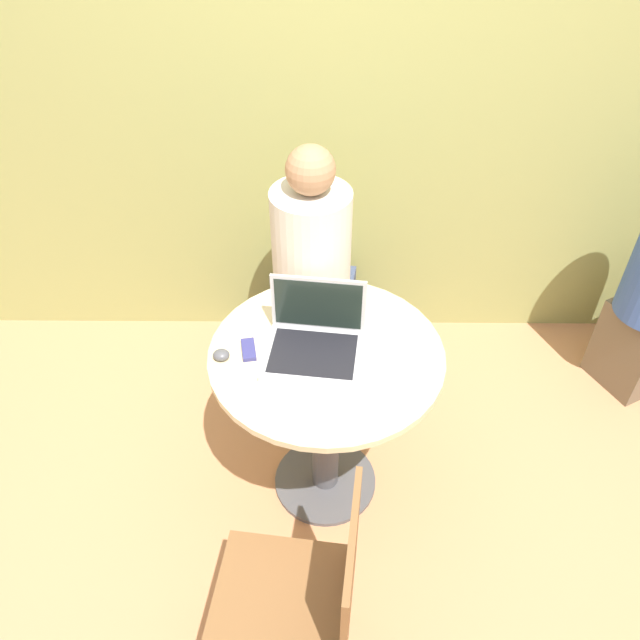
% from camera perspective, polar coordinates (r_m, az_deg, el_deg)
% --- Properties ---
extents(ground_plane, '(12.00, 12.00, 0.00)m').
position_cam_1_polar(ground_plane, '(2.72, 0.48, -14.54)').
color(ground_plane, tan).
extents(back_wall, '(7.00, 0.05, 2.60)m').
position_cam_1_polar(back_wall, '(2.73, 0.69, 21.04)').
color(back_wall, '#939956').
rests_on(back_wall, ground_plane).
extents(round_table, '(0.81, 0.81, 0.77)m').
position_cam_1_polar(round_table, '(2.28, 0.56, -6.79)').
color(round_table, '#4C4C51').
rests_on(round_table, ground_plane).
extents(laptop, '(0.35, 0.31, 0.24)m').
position_cam_1_polar(laptop, '(2.10, -0.49, -1.81)').
color(laptop, '#B7B7BC').
rests_on(laptop, round_table).
extents(cell_phone, '(0.06, 0.11, 0.02)m').
position_cam_1_polar(cell_phone, '(2.13, -6.55, -2.77)').
color(cell_phone, navy).
rests_on(cell_phone, round_table).
extents(computer_mouse, '(0.06, 0.05, 0.03)m').
position_cam_1_polar(computer_mouse, '(2.12, -9.02, -3.17)').
color(computer_mouse, '#4C4C51').
rests_on(computer_mouse, round_table).
extents(chair_empty, '(0.45, 0.45, 0.89)m').
position_cam_1_polar(chair_empty, '(1.96, -1.39, -24.50)').
color(chair_empty, brown).
rests_on(chair_empty, ground_plane).
extents(person_seated, '(0.38, 0.53, 1.22)m').
position_cam_1_polar(person_seated, '(2.79, -0.55, 2.90)').
color(person_seated, '#3D4766').
rests_on(person_seated, ground_plane).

